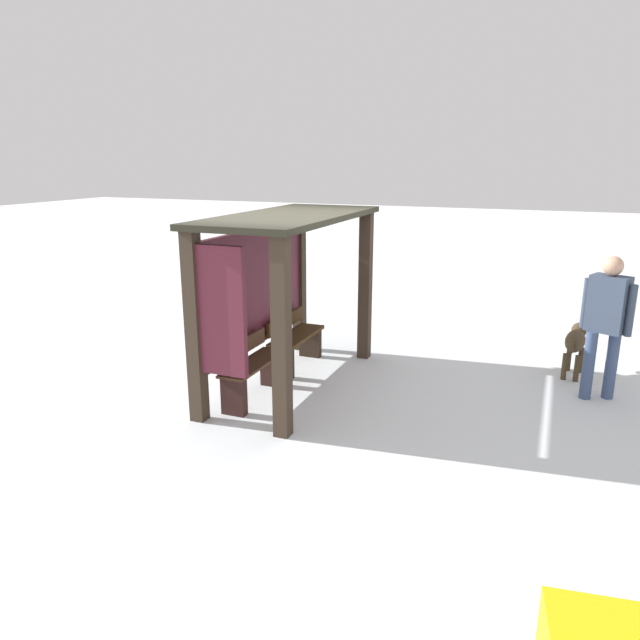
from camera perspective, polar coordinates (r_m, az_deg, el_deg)
name	(u,v)px	position (r m, az deg, el deg)	size (l,w,h in m)	color
ground_plane	(293,384)	(7.97, -2.62, -6.18)	(60.00, 60.00, 0.00)	silver
bus_shelter	(274,271)	(7.53, -4.45, 4.78)	(3.12, 1.35, 2.26)	#372A1F
bench_left_inside	(252,372)	(7.41, -6.59, -4.98)	(1.19, 0.35, 0.77)	#492F1E
bench_center_inside	(295,342)	(8.50, -2.41, -2.17)	(1.19, 0.38, 0.76)	#432C15
person_walking	(606,316)	(7.97, 25.96, 0.31)	(0.42, 0.60, 1.81)	#39455A
dog	(576,342)	(8.86, 23.48, -1.94)	(0.95, 0.34, 0.68)	#453623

